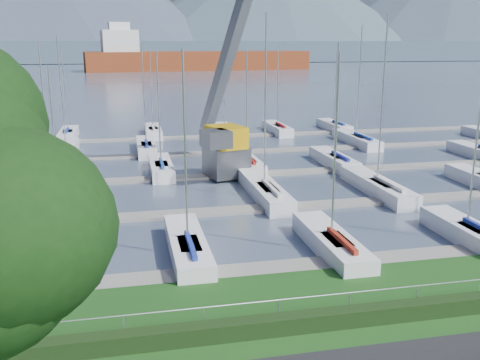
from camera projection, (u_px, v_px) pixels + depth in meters
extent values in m
cube|color=#4A566C|center=(137.00, 66.00, 267.87)|extent=(800.00, 540.00, 0.20)
cube|color=black|center=(306.00, 322.00, 21.04)|extent=(80.00, 0.70, 0.70)
cylinder|color=#999BA1|center=(303.00, 297.00, 21.20)|extent=(80.00, 0.04, 0.04)
cube|color=#485A69|center=(134.00, 51.00, 332.58)|extent=(900.00, 80.00, 12.00)
cone|color=#40505D|center=(271.00, 2.00, 421.50)|extent=(300.00, 300.00, 85.00)
cube|color=slate|center=(265.00, 270.00, 27.24)|extent=(90.00, 1.60, 0.25)
cube|color=slate|center=(228.00, 211.00, 36.71)|extent=(90.00, 1.60, 0.25)
cube|color=gray|center=(206.00, 177.00, 46.18)|extent=(90.00, 1.60, 0.25)
cube|color=gray|center=(192.00, 154.00, 55.66)|extent=(90.00, 1.60, 0.25)
cube|color=slate|center=(182.00, 138.00, 65.13)|extent=(90.00, 1.60, 0.25)
cube|color=#505256|center=(226.00, 161.00, 45.71)|extent=(3.90, 3.90, 2.60)
cube|color=#CF9A0C|center=(226.00, 137.00, 45.19)|extent=(3.37, 3.94, 1.80)
cube|color=slate|center=(236.00, 28.00, 47.57)|extent=(5.58, 10.62, 19.89)
cube|color=#505357|center=(216.00, 139.00, 43.00)|extent=(2.49, 2.63, 1.40)
cube|color=maroon|center=(200.00, 63.00, 227.81)|extent=(95.91, 28.11, 10.00)
cube|color=silver|center=(120.00, 45.00, 215.91)|extent=(15.43, 15.43, 12.00)
cube|color=silver|center=(119.00, 27.00, 214.16)|extent=(8.82, 8.82, 4.00)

